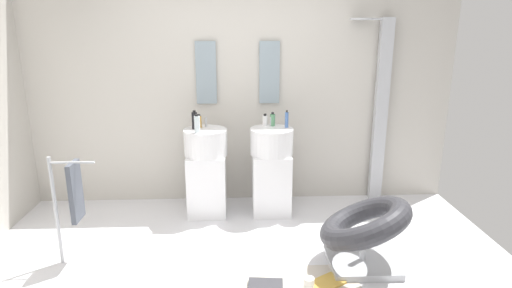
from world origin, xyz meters
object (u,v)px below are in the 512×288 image
at_px(lounge_chair, 364,228).
at_px(magazine_ochre, 326,283).
at_px(pedestal_sink_left, 207,170).
at_px(towel_rack, 72,194).
at_px(coffee_mug, 309,283).
at_px(magazine_charcoal, 265,286).
at_px(soap_bottle_amber, 199,121).
at_px(pedestal_sink_right, 271,169).
at_px(soap_bottle_green, 273,120).
at_px(shower_column, 380,108).
at_px(soap_bottle_clear, 197,124).
at_px(soap_bottle_white, 265,120).
at_px(soap_bottle_blue, 287,120).
at_px(soap_bottle_black, 195,120).

distance_m(lounge_chair, magazine_ochre, 0.56).
relative_size(pedestal_sink_left, towel_rack, 1.09).
bearing_deg(magazine_ochre, coffee_mug, 168.36).
xyz_separation_m(magazine_charcoal, soap_bottle_amber, (-0.60, 1.51, 0.97)).
bearing_deg(coffee_mug, soap_bottle_amber, 121.33).
xyz_separation_m(pedestal_sink_right, soap_bottle_green, (0.02, 0.13, 0.51)).
relative_size(shower_column, towel_rack, 2.16).
relative_size(pedestal_sink_right, towel_rack, 1.09).
relative_size(pedestal_sink_left, magazine_ochre, 3.75).
bearing_deg(coffee_mug, soap_bottle_green, 95.73).
height_order(pedestal_sink_left, towel_rack, pedestal_sink_left).
xyz_separation_m(soap_bottle_clear, soap_bottle_white, (0.69, 0.28, -0.03)).
bearing_deg(pedestal_sink_left, soap_bottle_blue, 3.17).
relative_size(lounge_chair, magazine_charcoal, 3.92).
xyz_separation_m(pedestal_sink_left, lounge_chair, (1.37, -1.12, -0.14)).
height_order(soap_bottle_white, soap_bottle_amber, soap_bottle_amber).
distance_m(pedestal_sink_right, soap_bottle_clear, 0.93).
height_order(towel_rack, soap_bottle_green, soap_bottle_green).
xyz_separation_m(lounge_chair, soap_bottle_amber, (-1.44, 1.21, 0.65)).
distance_m(towel_rack, soap_bottle_blue, 2.16).
height_order(soap_bottle_amber, soap_bottle_blue, soap_bottle_blue).
bearing_deg(soap_bottle_clear, magazine_ochre, -49.03).
distance_m(towel_rack, soap_bottle_black, 1.40).
xyz_separation_m(soap_bottle_clear, soap_bottle_green, (0.77, 0.27, -0.02)).
bearing_deg(soap_bottle_white, coffee_mug, -81.41).
distance_m(pedestal_sink_right, soap_bottle_amber, 0.92).
bearing_deg(coffee_mug, soap_bottle_black, 123.54).
relative_size(pedestal_sink_right, shower_column, 0.50).
bearing_deg(pedestal_sink_right, soap_bottle_amber, 172.78).
height_order(lounge_chair, soap_bottle_amber, soap_bottle_amber).
relative_size(shower_column, coffee_mug, 21.66).
bearing_deg(pedestal_sink_right, lounge_chair, -58.62).
distance_m(magazine_ochre, soap_bottle_clear, 1.92).
height_order(pedestal_sink_right, soap_bottle_amber, soap_bottle_amber).
bearing_deg(soap_bottle_clear, pedestal_sink_right, 10.57).
height_order(magazine_charcoal, coffee_mug, coffee_mug).
xyz_separation_m(soap_bottle_clear, soap_bottle_amber, (-0.00, 0.24, -0.03)).
bearing_deg(soap_bottle_green, pedestal_sink_right, -97.75).
xyz_separation_m(shower_column, soap_bottle_green, (-1.22, -0.21, -0.08)).
height_order(magazine_charcoal, soap_bottle_white, soap_bottle_white).
bearing_deg(soap_bottle_white, magazine_charcoal, -93.49).
bearing_deg(pedestal_sink_left, soap_bottle_clear, -115.29).
xyz_separation_m(pedestal_sink_left, coffee_mug, (0.86, -1.44, -0.43)).
bearing_deg(magazine_ochre, soap_bottle_green, 69.11).
relative_size(soap_bottle_black, soap_bottle_white, 1.50).
bearing_deg(magazine_ochre, soap_bottle_amber, 93.90).
relative_size(pedestal_sink_left, pedestal_sink_right, 1.00).
bearing_deg(coffee_mug, pedestal_sink_left, 121.01).
height_order(soap_bottle_clear, soap_bottle_amber, soap_bottle_clear).
height_order(pedestal_sink_left, magazine_ochre, pedestal_sink_left).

